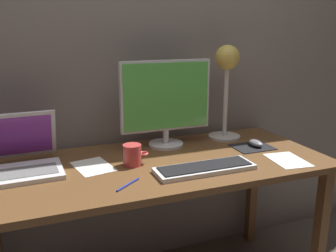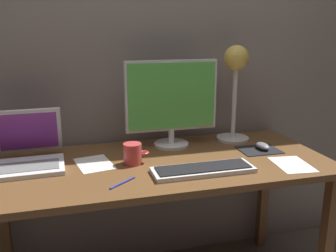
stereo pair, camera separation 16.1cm
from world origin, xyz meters
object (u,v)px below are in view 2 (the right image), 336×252
Objects in this scene: keyboard_main at (203,170)px; desk_lamp at (236,74)px; mouse at (263,146)px; pen at (123,183)px; monitor at (171,100)px; laptop at (28,149)px; coffee_mug at (133,154)px.

keyboard_main is 0.86× the size of desk_lamp.
mouse is (0.07, -0.20, -0.34)m from desk_lamp.
mouse is 0.78m from pen.
keyboard_main is at bearing -152.90° from mouse.
monitor is 0.93× the size of desk_lamp.
desk_lamp reaches higher than laptop.
keyboard_main is 1.30× the size of laptop.
monitor is at bearing 156.41° from mouse.
pen is at bearing -147.35° from desk_lamp.
keyboard_main is at bearing -128.85° from desk_lamp.
mouse reaches higher than pen.
coffee_mug is 0.23m from pen.
monitor is 3.40× the size of pen.
pen is (-0.08, -0.21, -0.04)m from coffee_mug.
desk_lamp reaches higher than keyboard_main.
desk_lamp is 0.40m from mouse.
mouse is at bearing 2.16° from coffee_mug.
desk_lamp is at bearing 2.20° from monitor.
laptop is 3.54× the size of mouse.
mouse is at bearing 27.10° from keyboard_main.
laptop is 0.51m from pen.
monitor is 0.72m from laptop.
keyboard_main is at bearing -33.21° from coffee_mug.
keyboard_main is 4.59× the size of mouse.
keyboard_main is at bearing -22.92° from laptop.
mouse is at bearing -23.59° from monitor.
mouse is 0.69× the size of pen.
monitor reaches higher than pen.
keyboard_main is 0.62m from desk_lamp.
monitor is at bearing 41.42° from coffee_mug.
laptop is 2.88× the size of coffee_mug.
monitor is 1.08× the size of keyboard_main.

